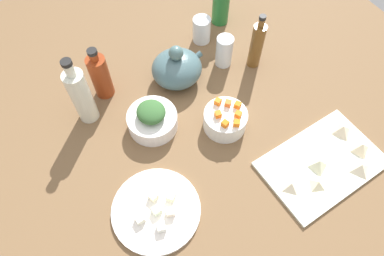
# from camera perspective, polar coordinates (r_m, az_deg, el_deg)

# --- Properties ---
(tabletop) EXTENTS (1.90, 1.90, 0.03)m
(tabletop) POSITION_cam_1_polar(r_m,az_deg,el_deg) (1.09, 0.00, -1.80)
(tabletop) COLOR brown
(tabletop) RESTS_ON ground
(cutting_board) EXTENTS (0.36, 0.24, 0.01)m
(cutting_board) POSITION_cam_1_polar(r_m,az_deg,el_deg) (1.09, 20.60, -5.46)
(cutting_board) COLOR silver
(cutting_board) RESTS_ON tabletop
(plate_tofu) EXTENTS (0.24, 0.24, 0.01)m
(plate_tofu) POSITION_cam_1_polar(r_m,az_deg,el_deg) (0.97, -5.93, -13.30)
(plate_tofu) COLOR white
(plate_tofu) RESTS_ON tabletop
(bowl_greens) EXTENTS (0.15, 0.15, 0.06)m
(bowl_greens) POSITION_cam_1_polar(r_m,az_deg,el_deg) (1.08, -6.51, 1.17)
(bowl_greens) COLOR white
(bowl_greens) RESTS_ON tabletop
(bowl_carrots) EXTENTS (0.13, 0.13, 0.06)m
(bowl_carrots) POSITION_cam_1_polar(r_m,az_deg,el_deg) (1.07, 5.47, 1.34)
(bowl_carrots) COLOR white
(bowl_carrots) RESTS_ON tabletop
(teapot) EXTENTS (0.18, 0.16, 0.15)m
(teapot) POSITION_cam_1_polar(r_m,az_deg,el_deg) (1.16, -2.50, 9.85)
(teapot) COLOR #446267
(teapot) RESTS_ON tabletop
(bottle_0) EXTENTS (0.06, 0.06, 0.25)m
(bottle_0) POSITION_cam_1_polar(r_m,az_deg,el_deg) (1.08, -17.82, 5.11)
(bottle_0) COLOR silver
(bottle_0) RESTS_ON tabletop
(bottle_1) EXTENTS (0.04, 0.04, 0.21)m
(bottle_1) POSITION_cam_1_polar(r_m,az_deg,el_deg) (1.21, 10.61, 13.30)
(bottle_1) COLOR brown
(bottle_1) RESTS_ON tabletop
(bottle_2) EXTENTS (0.06, 0.06, 0.23)m
(bottle_2) POSITION_cam_1_polar(r_m,az_deg,el_deg) (1.35, 4.86, 20.33)
(bottle_2) COLOR #226B2E
(bottle_2) RESTS_ON tabletop
(bottle_3) EXTENTS (0.06, 0.06, 0.20)m
(bottle_3) POSITION_cam_1_polar(r_m,az_deg,el_deg) (1.14, -14.88, 8.30)
(bottle_3) COLOR maroon
(bottle_3) RESTS_ON tabletop
(drinking_glass_0) EXTENTS (0.07, 0.07, 0.10)m
(drinking_glass_0) POSITION_cam_1_polar(r_m,az_deg,el_deg) (1.30, 1.59, 15.87)
(drinking_glass_0) COLOR white
(drinking_glass_0) RESTS_ON tabletop
(drinking_glass_1) EXTENTS (0.06, 0.06, 0.11)m
(drinking_glass_1) POSITION_cam_1_polar(r_m,az_deg,el_deg) (1.22, 5.33, 12.49)
(drinking_glass_1) COLOR white
(drinking_glass_1) RESTS_ON tabletop
(carrot_cube_0) EXTENTS (0.02, 0.02, 0.02)m
(carrot_cube_0) POSITION_cam_1_polar(r_m,az_deg,el_deg) (1.04, 7.62, 2.24)
(carrot_cube_0) COLOR orange
(carrot_cube_0) RESTS_ON bowl_carrots
(carrot_cube_1) EXTENTS (0.02, 0.02, 0.02)m
(carrot_cube_1) POSITION_cam_1_polar(r_m,az_deg,el_deg) (1.03, 4.31, 2.25)
(carrot_cube_1) COLOR orange
(carrot_cube_1) RESTS_ON bowl_carrots
(carrot_cube_2) EXTENTS (0.03, 0.03, 0.02)m
(carrot_cube_2) POSITION_cam_1_polar(r_m,az_deg,el_deg) (1.06, 5.95, 4.06)
(carrot_cube_2) COLOR orange
(carrot_cube_2) RESTS_ON bowl_carrots
(carrot_cube_3) EXTENTS (0.02, 0.02, 0.02)m
(carrot_cube_3) POSITION_cam_1_polar(r_m,az_deg,el_deg) (1.06, 4.27, 4.36)
(carrot_cube_3) COLOR orange
(carrot_cube_3) RESTS_ON bowl_carrots
(carrot_cube_4) EXTENTS (0.02, 0.02, 0.02)m
(carrot_cube_4) POSITION_cam_1_polar(r_m,az_deg,el_deg) (1.02, 5.47, 0.71)
(carrot_cube_4) COLOR orange
(carrot_cube_4) RESTS_ON bowl_carrots
(carrot_cube_5) EXTENTS (0.02, 0.02, 0.02)m
(carrot_cube_5) POSITION_cam_1_polar(r_m,az_deg,el_deg) (1.06, 7.53, 3.77)
(carrot_cube_5) COLOR orange
(carrot_cube_5) RESTS_ON bowl_carrots
(carrot_cube_6) EXTENTS (0.03, 0.03, 0.02)m
(carrot_cube_6) POSITION_cam_1_polar(r_m,az_deg,el_deg) (1.02, 7.38, 0.80)
(carrot_cube_6) COLOR orange
(carrot_cube_6) RESTS_ON bowl_carrots
(chopped_greens_mound) EXTENTS (0.09, 0.09, 0.04)m
(chopped_greens_mound) POSITION_cam_1_polar(r_m,az_deg,el_deg) (1.04, -6.77, 2.63)
(chopped_greens_mound) COLOR #335F2F
(chopped_greens_mound) RESTS_ON bowl_greens
(tofu_cube_0) EXTENTS (0.02, 0.02, 0.02)m
(tofu_cube_0) POSITION_cam_1_polar(r_m,az_deg,el_deg) (0.95, -8.59, -14.63)
(tofu_cube_0) COLOR white
(tofu_cube_0) RESTS_ON plate_tofu
(tofu_cube_1) EXTENTS (0.03, 0.03, 0.02)m
(tofu_cube_1) POSITION_cam_1_polar(r_m,az_deg,el_deg) (0.95, -3.58, -13.64)
(tofu_cube_1) COLOR #F9E5C9
(tofu_cube_1) RESTS_ON plate_tofu
(tofu_cube_2) EXTENTS (0.03, 0.03, 0.02)m
(tofu_cube_2) POSITION_cam_1_polar(r_m,az_deg,el_deg) (0.94, -5.07, -15.95)
(tofu_cube_2) COLOR white
(tofu_cube_2) RESTS_ON plate_tofu
(tofu_cube_3) EXTENTS (0.03, 0.03, 0.02)m
(tofu_cube_3) POSITION_cam_1_polar(r_m,az_deg,el_deg) (0.97, -6.41, -11.13)
(tofu_cube_3) COLOR #FBF2CD
(tofu_cube_3) RESTS_ON plate_tofu
(tofu_cube_4) EXTENTS (0.03, 0.03, 0.02)m
(tofu_cube_4) POSITION_cam_1_polar(r_m,az_deg,el_deg) (0.97, -3.51, -11.23)
(tofu_cube_4) COLOR #E8F3CC
(tofu_cube_4) RESTS_ON plate_tofu
(tofu_cube_5) EXTENTS (0.02, 0.02, 0.02)m
(tofu_cube_5) POSITION_cam_1_polar(r_m,az_deg,el_deg) (0.96, -5.87, -13.35)
(tofu_cube_5) COLOR #E4F1CD
(tofu_cube_5) RESTS_ON plate_tofu
(dumpling_0) EXTENTS (0.05, 0.05, 0.02)m
(dumpling_0) POSITION_cam_1_polar(r_m,az_deg,el_deg) (1.04, 20.03, -8.60)
(dumpling_0) COLOR beige
(dumpling_0) RESTS_ON cutting_board
(dumpling_1) EXTENTS (0.04, 0.04, 0.02)m
(dumpling_1) POSITION_cam_1_polar(r_m,az_deg,el_deg) (1.02, 16.03, -9.05)
(dumpling_1) COLOR beige
(dumpling_1) RESTS_ON cutting_board
(dumpling_2) EXTENTS (0.06, 0.06, 0.03)m
(dumpling_2) POSITION_cam_1_polar(r_m,az_deg,el_deg) (1.15, 23.53, -0.15)
(dumpling_2) COLOR beige
(dumpling_2) RESTS_ON cutting_board
(dumpling_3) EXTENTS (0.06, 0.06, 0.03)m
(dumpling_3) POSITION_cam_1_polar(r_m,az_deg,el_deg) (1.11, 26.04, -5.79)
(dumpling_3) COLOR beige
(dumpling_3) RESTS_ON cutting_board
(dumpling_4) EXTENTS (0.06, 0.06, 0.03)m
(dumpling_4) POSITION_cam_1_polar(r_m,az_deg,el_deg) (1.07, 20.18, -5.50)
(dumpling_4) COLOR beige
(dumpling_4) RESTS_ON cutting_board
(dumpling_5) EXTENTS (0.06, 0.06, 0.03)m
(dumpling_5) POSITION_cam_1_polar(r_m,az_deg,el_deg) (1.14, 26.12, -2.82)
(dumpling_5) COLOR beige
(dumpling_5) RESTS_ON cutting_board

